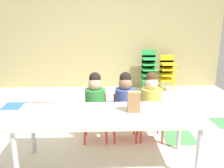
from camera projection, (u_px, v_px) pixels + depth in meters
ground_plane at (113, 140)px, 3.20m from camera, size 5.26×5.33×0.02m
back_wall at (108, 30)px, 5.42m from camera, size 5.26×0.10×2.71m
craft_table at (107, 118)px, 2.48m from camera, size 1.93×0.71×0.61m
seated_child_near_camera at (95, 100)px, 3.04m from camera, size 0.32×0.31×0.92m
seated_child_middle_seat at (125, 100)px, 3.06m from camera, size 0.32×0.31×0.92m
seated_child_far_right at (151, 100)px, 3.07m from camera, size 0.32×0.32×0.92m
kid_chair_green_stack at (149, 68)px, 5.31m from camera, size 0.32×0.30×0.92m
kid_chair_yellow_stack at (167, 71)px, 5.34m from camera, size 0.32×0.30×0.80m
paper_bag_brown at (134, 102)px, 2.49m from camera, size 0.13×0.09×0.22m
paper_plate_near_edge at (41, 119)px, 2.31m from camera, size 0.18×0.18×0.01m
donut_powdered_on_plate at (41, 118)px, 2.30m from camera, size 0.10×0.10×0.03m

